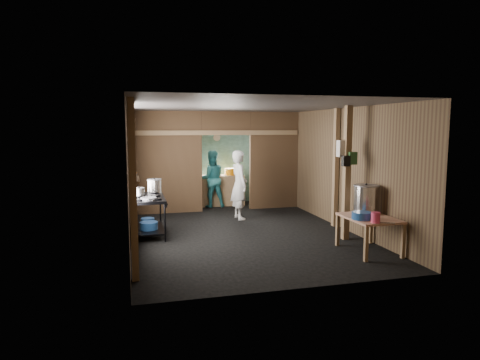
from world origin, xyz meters
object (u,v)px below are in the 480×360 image
object	(u,v)px
cook	(239,185)
stock_pot	(366,199)
prep_table	(369,234)
pink_bucket	(376,217)
stove_pot_large	(155,186)
yellow_tub	(231,172)
gas_range	(148,216)

from	to	relation	value
cook	stock_pot	bearing A→B (deg)	-156.24
prep_table	pink_bucket	distance (m)	0.61
stove_pot_large	yellow_tub	world-z (taller)	stove_pot_large
stove_pot_large	cook	world-z (taller)	cook
pink_bucket	cook	distance (m)	3.92
gas_range	pink_bucket	distance (m)	4.43
pink_bucket	gas_range	bearing A→B (deg)	143.60
prep_table	cook	xyz separation A→B (m)	(-1.52, 3.23, 0.51)
pink_bucket	cook	world-z (taller)	cook
stove_pot_large	stock_pot	bearing A→B (deg)	-32.26
stove_pot_large	cook	size ratio (longest dim) A/B	0.19
gas_range	yellow_tub	world-z (taller)	yellow_tub
prep_table	stock_pot	world-z (taller)	stock_pot
gas_range	prep_table	distance (m)	4.31
yellow_tub	cook	xyz separation A→B (m)	(-0.24, -1.90, -0.12)
prep_table	pink_bucket	bearing A→B (deg)	-109.56
pink_bucket	cook	bearing A→B (deg)	110.47
prep_table	cook	bearing A→B (deg)	115.22
stock_pot	pink_bucket	size ratio (longest dim) A/B	3.00
gas_range	pink_bucket	world-z (taller)	pink_bucket
pink_bucket	yellow_tub	bearing A→B (deg)	101.44
prep_table	cook	world-z (taller)	cook
pink_bucket	yellow_tub	xyz separation A→B (m)	(-1.13, 5.57, 0.23)
gas_range	yellow_tub	distance (m)	3.86
prep_table	stock_pot	size ratio (longest dim) A/B	1.99
gas_range	prep_table	world-z (taller)	gas_range
stock_pot	prep_table	bearing A→B (deg)	-110.94
yellow_tub	cook	distance (m)	1.92
stock_pot	stove_pot_large	bearing A→B (deg)	147.74
prep_table	stove_pot_large	xyz separation A→B (m)	(-3.54, 2.70, 0.62)
pink_bucket	yellow_tub	distance (m)	5.68
cook	yellow_tub	bearing A→B (deg)	-13.67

